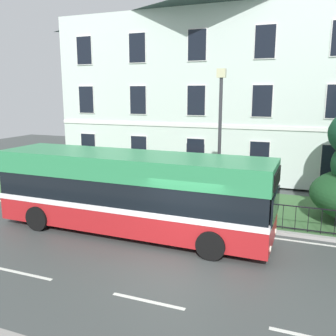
% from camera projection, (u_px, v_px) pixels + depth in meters
% --- Properties ---
extents(ground_plane, '(60.00, 56.00, 0.18)m').
position_uv_depth(ground_plane, '(184.00, 256.00, 11.89)').
color(ground_plane, '#3F4443').
extents(georgian_townhouse, '(18.74, 9.47, 11.62)m').
position_uv_depth(georgian_townhouse, '(216.00, 82.00, 24.80)').
color(georgian_townhouse, silver).
rests_on(georgian_townhouse, ground_plane).
extents(iron_verge_railing, '(15.43, 0.04, 0.97)m').
position_uv_depth(iron_verge_railing, '(152.00, 201.00, 15.76)').
color(iron_verge_railing, black).
rests_on(iron_verge_railing, ground_plane).
extents(single_decker_bus, '(10.52, 2.77, 3.01)m').
position_uv_depth(single_decker_bus, '(131.00, 192.00, 13.67)').
color(single_decker_bus, '#AE1C20').
rests_on(single_decker_bus, ground_plane).
extents(street_lamp_post, '(0.36, 0.24, 6.07)m').
position_uv_depth(street_lamp_post, '(220.00, 132.00, 15.23)').
color(street_lamp_post, '#333338').
rests_on(street_lamp_post, ground_plane).
extents(litter_bin, '(0.56, 0.56, 1.22)m').
position_uv_depth(litter_bin, '(71.00, 186.00, 17.92)').
color(litter_bin, '#4C4742').
rests_on(litter_bin, ground_plane).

